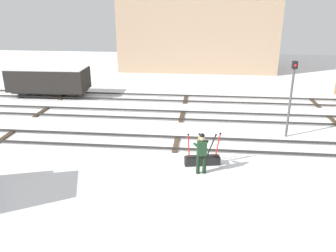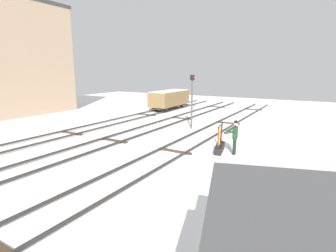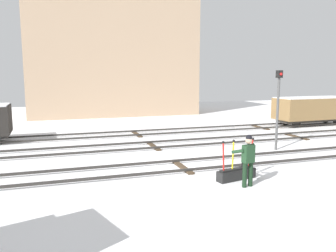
% 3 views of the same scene
% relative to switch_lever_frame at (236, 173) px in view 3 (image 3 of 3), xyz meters
% --- Properties ---
extents(ground_plane, '(60.00, 60.00, 0.00)m').
position_rel_switch_lever_frame_xyz_m(ground_plane, '(-1.29, 1.99, -0.25)').
color(ground_plane, white).
extents(track_main_line, '(44.00, 1.94, 0.18)m').
position_rel_switch_lever_frame_xyz_m(track_main_line, '(-1.29, 1.99, -0.14)').
color(track_main_line, '#2D2B28').
rests_on(track_main_line, ground_plane).
extents(track_siding_near, '(44.00, 1.94, 0.18)m').
position_rel_switch_lever_frame_xyz_m(track_siding_near, '(-1.29, 6.19, -0.14)').
color(track_siding_near, '#2D2B28').
rests_on(track_siding_near, ground_plane).
extents(track_siding_far, '(44.00, 1.94, 0.18)m').
position_rel_switch_lever_frame_xyz_m(track_siding_far, '(-1.29, 9.96, -0.14)').
color(track_siding_far, '#2D2B28').
rests_on(track_siding_far, ground_plane).
extents(switch_lever_frame, '(1.56, 0.65, 1.45)m').
position_rel_switch_lever_frame_xyz_m(switch_lever_frame, '(0.00, 0.00, 0.00)').
color(switch_lever_frame, black).
rests_on(switch_lever_frame, ground_plane).
extents(rail_worker, '(0.63, 0.68, 1.75)m').
position_rel_switch_lever_frame_xyz_m(rail_worker, '(-0.05, -0.77, 0.74)').
color(rail_worker, black).
rests_on(rail_worker, ground_plane).
extents(signal_post, '(0.24, 0.32, 3.88)m').
position_rel_switch_lever_frame_xyz_m(signal_post, '(4.27, 3.68, 2.13)').
color(signal_post, '#4C4C4C').
rests_on(signal_post, ground_plane).
extents(apartment_building, '(15.20, 6.16, 10.66)m').
position_rel_switch_lever_frame_xyz_m(apartment_building, '(-0.81, 21.77, 5.09)').
color(apartment_building, tan).
rests_on(apartment_building, ground_plane).
extents(freight_car_mid_siding, '(5.73, 2.21, 2.06)m').
position_rel_switch_lever_frame_xyz_m(freight_car_mid_siding, '(11.84, 9.96, 0.96)').
color(freight_car_mid_siding, '#2D2B28').
rests_on(freight_car_mid_siding, ground_plane).
extents(perched_bird_roof_right, '(0.22, 0.28, 0.13)m').
position_rel_switch_lever_frame_xyz_m(perched_bird_roof_right, '(5.97, 23.77, 10.47)').
color(perched_bird_roof_right, '#333338').
rests_on(perched_bird_roof_right, apartment_building).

